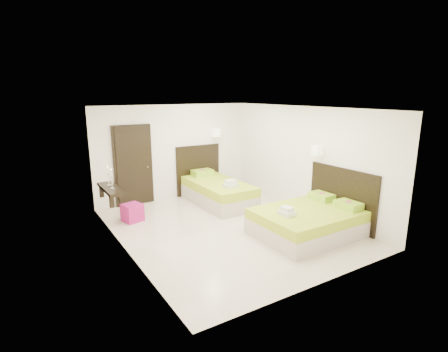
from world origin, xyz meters
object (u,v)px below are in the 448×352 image
bed_single (216,190)px  nightstand (223,184)px  bed_double (310,220)px  ottoman (132,213)px

bed_single → nightstand: 1.28m
bed_double → nightstand: bearing=86.4°
bed_double → nightstand: 3.90m
bed_double → ottoman: 4.01m
bed_single → bed_double: bed_single is taller
bed_single → bed_double: (0.56, -2.91, -0.03)m
bed_double → ottoman: bearing=137.0°
bed_single → ottoman: bed_single is taller
bed_single → bed_double: bearing=-79.1°
bed_double → ottoman: bed_double is taller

